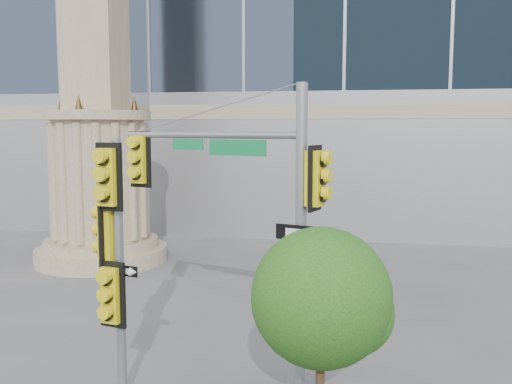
# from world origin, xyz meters

# --- Properties ---
(monument) EXTENTS (4.40, 4.40, 16.60)m
(monument) POSITION_xyz_m (-6.00, 9.00, 5.52)
(monument) COLOR gray
(monument) RESTS_ON ground
(main_signal_pole) EXTENTS (3.96, 1.62, 5.29)m
(main_signal_pole) POSITION_xyz_m (0.67, 0.90, 3.28)
(main_signal_pole) COLOR slate
(main_signal_pole) RESTS_ON ground
(secondary_signal_pole) EXTENTS (0.76, 0.67, 4.37)m
(secondary_signal_pole) POSITION_xyz_m (-1.42, -0.33, 2.57)
(secondary_signal_pole) COLOR slate
(secondary_signal_pole) RESTS_ON ground
(street_tree) EXTENTS (2.03, 1.98, 3.16)m
(street_tree) POSITION_xyz_m (2.06, -1.12, 2.08)
(street_tree) COLOR gray
(street_tree) RESTS_ON ground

